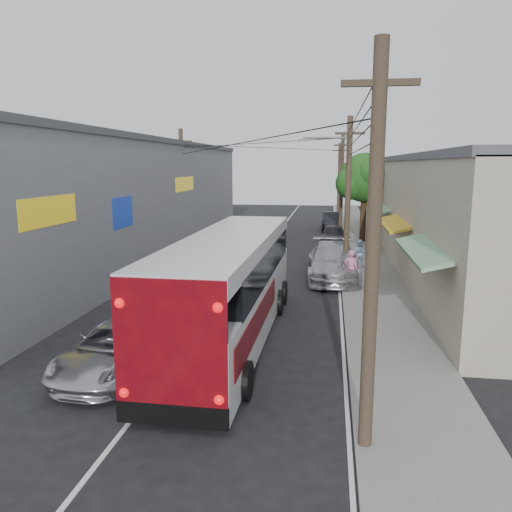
{
  "coord_description": "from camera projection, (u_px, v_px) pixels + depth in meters",
  "views": [
    {
      "loc": [
        4.37,
        -11.58,
        5.76
      ],
      "look_at": [
        1.33,
        8.87,
        1.95
      ],
      "focal_mm": 35.0,
      "sensor_mm": 36.0,
      "label": 1
    }
  ],
  "objects": [
    {
      "name": "ground",
      "position": [
        155.0,
        389.0,
        12.95
      ],
      "size": [
        120.0,
        120.0,
        0.0
      ],
      "primitive_type": "plane",
      "color": "black",
      "rests_on": "ground"
    },
    {
      "name": "sidewalk",
      "position": [
        363.0,
        256.0,
        31.45
      ],
      "size": [
        3.0,
        80.0,
        0.12
      ],
      "primitive_type": "cube",
      "color": "slate",
      "rests_on": "ground"
    },
    {
      "name": "building_right",
      "position": [
        434.0,
        205.0,
        32.18
      ],
      "size": [
        7.09,
        40.0,
        6.25
      ],
      "color": "#B1A88D",
      "rests_on": "ground"
    },
    {
      "name": "building_left",
      "position": [
        122.0,
        199.0,
        31.02
      ],
      "size": [
        7.2,
        36.0,
        7.25
      ],
      "color": "gray",
      "rests_on": "ground"
    },
    {
      "name": "utility_poles",
      "position": [
        311.0,
        190.0,
        31.52
      ],
      "size": [
        11.8,
        45.28,
        8.0
      ],
      "color": "#473828",
      "rests_on": "ground"
    },
    {
      "name": "street_tree",
      "position": [
        366.0,
        179.0,
        36.41
      ],
      "size": [
        4.4,
        4.0,
        6.6
      ],
      "color": "#3F2B19",
      "rests_on": "ground"
    },
    {
      "name": "coach_bus",
      "position": [
        231.0,
        286.0,
        16.43
      ],
      "size": [
        2.93,
        12.22,
        3.51
      ],
      "rotation": [
        0.0,
        0.0,
        -0.01
      ],
      "color": "silver",
      "rests_on": "ground"
    },
    {
      "name": "jeepney",
      "position": [
        118.0,
        348.0,
        14.0
      ],
      "size": [
        2.57,
        5.05,
        1.37
      ],
      "primitive_type": "imported",
      "rotation": [
        0.0,
        0.0,
        -0.06
      ],
      "color": "silver",
      "rests_on": "ground"
    },
    {
      "name": "parked_suv",
      "position": [
        333.0,
        262.0,
        25.27
      ],
      "size": [
        2.69,
        6.28,
        1.8
      ],
      "primitive_type": "imported",
      "rotation": [
        0.0,
        0.0,
        0.03
      ],
      "color": "#ABABB3",
      "rests_on": "ground"
    },
    {
      "name": "parked_car_mid",
      "position": [
        333.0,
        234.0,
        36.67
      ],
      "size": [
        1.94,
        4.17,
        1.38
      ],
      "primitive_type": "imported",
      "rotation": [
        0.0,
        0.0,
        -0.08
      ],
      "color": "#28282D",
      "rests_on": "ground"
    },
    {
      "name": "parked_car_far",
      "position": [
        332.0,
        221.0,
        44.5
      ],
      "size": [
        1.69,
        4.74,
        1.55
      ],
      "primitive_type": "imported",
      "rotation": [
        0.0,
        0.0,
        0.01
      ],
      "color": "black",
      "rests_on": "ground"
    },
    {
      "name": "pedestrian_near",
      "position": [
        351.0,
        269.0,
        23.03
      ],
      "size": [
        0.72,
        0.55,
        1.77
      ],
      "primitive_type": "imported",
      "rotation": [
        0.0,
        0.0,
        2.93
      ],
      "color": "pink",
      "rests_on": "sidewalk"
    },
    {
      "name": "pedestrian_far",
      "position": [
        358.0,
        253.0,
        27.69
      ],
      "size": [
        0.78,
        0.62,
        1.55
      ],
      "primitive_type": "imported",
      "rotation": [
        0.0,
        0.0,
        3.19
      ],
      "color": "#829DBE",
      "rests_on": "sidewalk"
    }
  ]
}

